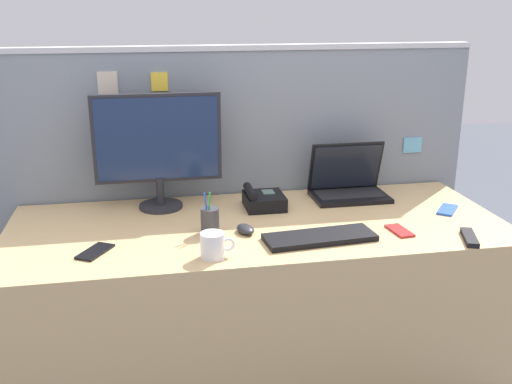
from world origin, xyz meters
The scene contains 14 objects.
ground_plane centered at (0.00, 0.00, 0.00)m, with size 10.00×10.00×0.00m, color #4C515B.
desk centered at (0.00, 0.00, 0.35)m, with size 2.04×0.82×0.70m, color tan.
cubicle_divider centered at (0.00, 0.45, 0.70)m, with size 2.22×0.07×1.39m.
desktop_monitor centered at (-0.39, 0.28, 0.99)m, with size 0.55×0.19×0.50m.
laptop centered at (0.48, 0.27, 0.77)m, with size 0.35×0.23×0.25m.
desk_phone centered at (0.06, 0.19, 0.74)m, with size 0.17×0.18×0.10m.
keyboard_main centered at (0.20, -0.22, 0.71)m, with size 0.43×0.15×0.02m, color black.
computer_mouse_right_hand centered at (-0.07, -0.09, 0.72)m, with size 0.06×0.10×0.03m, color #232328.
pen_cup centered at (-0.21, -0.07, 0.75)m, with size 0.07×0.07×0.17m.
cell_phone_black_slab centered at (-0.64, -0.19, 0.71)m, with size 0.07×0.15×0.01m, color black.
cell_phone_red_case centered at (0.53, -0.20, 0.71)m, with size 0.06×0.14×0.01m, color #B22323.
cell_phone_blue_case centered at (0.84, 0.00, 0.71)m, with size 0.07×0.15×0.01m, color blue.
tv_remote centered at (0.76, -0.33, 0.71)m, with size 0.04×0.17×0.02m, color black.
coffee_mug centered at (-0.22, -0.31, 0.75)m, with size 0.13×0.09×0.09m.
Camera 1 is at (-0.43, -2.24, 1.57)m, focal length 41.54 mm.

